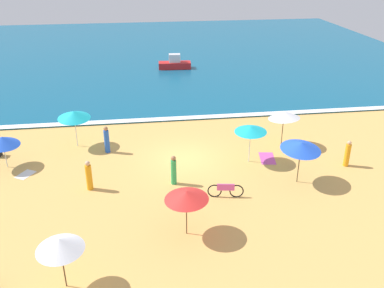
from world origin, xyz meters
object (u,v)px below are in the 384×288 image
at_px(beach_umbrella_0, 251,129).
at_px(beachgoer_8, 347,154).
at_px(parked_bicycle, 226,190).
at_px(beachgoer_5, 174,170).
at_px(beachgoer_1, 89,176).
at_px(beach_umbrella_4, 284,115).
at_px(beachgoer_7, 107,140).
at_px(small_boat_0, 175,64).
at_px(beach_umbrella_5, 60,244).
at_px(beach_umbrella_3, 186,195).
at_px(beach_umbrella_1, 2,141).
at_px(beach_umbrella_2, 301,146).
at_px(beach_umbrella_6, 74,115).

height_order(beach_umbrella_0, beachgoer_8, beach_umbrella_0).
distance_m(parked_bicycle, beachgoer_5, 2.98).
bearing_deg(beachgoer_1, beach_umbrella_4, 18.12).
relative_size(parked_bicycle, beachgoer_5, 1.10).
relative_size(beach_umbrella_4, beachgoer_5, 1.68).
xyz_separation_m(beachgoer_7, small_boat_0, (6.03, 18.58, -0.23)).
relative_size(beach_umbrella_5, beachgoer_8, 1.41).
bearing_deg(beachgoer_1, small_boat_0, 73.58).
height_order(beach_umbrella_3, beach_umbrella_5, beach_umbrella_5).
bearing_deg(beach_umbrella_5, beach_umbrella_1, 114.44).
relative_size(beach_umbrella_5, beachgoer_7, 1.31).
xyz_separation_m(beach_umbrella_2, beach_umbrella_5, (-11.24, -6.13, -0.20)).
bearing_deg(beach_umbrella_3, beachgoer_1, 135.63).
bearing_deg(beachgoer_8, small_boat_0, 108.84).
bearing_deg(beach_umbrella_5, beachgoer_5, 55.63).
distance_m(beach_umbrella_6, beachgoer_8, 16.35).
xyz_separation_m(beach_umbrella_0, small_boat_0, (-2.22, 20.99, -1.47)).
bearing_deg(beachgoer_1, beach_umbrella_0, 11.88).
relative_size(beach_umbrella_2, beachgoer_5, 1.58).
height_order(beach_umbrella_2, beachgoer_8, beach_umbrella_2).
xyz_separation_m(beach_umbrella_5, beachgoer_1, (0.33, 6.90, -1.15)).
distance_m(beach_umbrella_3, small_boat_0, 27.40).
bearing_deg(beachgoer_7, beach_umbrella_2, -26.44).
distance_m(beach_umbrella_3, beachgoer_7, 9.54).
xyz_separation_m(beach_umbrella_4, beach_umbrella_6, (-12.80, 1.65, 0.04)).
xyz_separation_m(beach_umbrella_1, beachgoer_7, (5.61, 1.16, -0.83)).
bearing_deg(beachgoer_5, beachgoer_1, 179.48).
height_order(beach_umbrella_1, beachgoer_1, beach_umbrella_1).
height_order(beach_umbrella_5, beachgoer_8, beach_umbrella_5).
bearing_deg(beachgoer_8, beach_umbrella_5, -152.95).
relative_size(parked_bicycle, beachgoer_1, 1.11).
distance_m(beach_umbrella_1, beachgoer_1, 5.88).
relative_size(beach_umbrella_4, beach_umbrella_6, 1.13).
bearing_deg(beachgoer_8, beach_umbrella_6, 162.68).
bearing_deg(beachgoer_7, small_boat_0, 72.02).
relative_size(beach_umbrella_4, small_boat_0, 0.83).
bearing_deg(beachgoer_8, beach_umbrella_2, -158.34).
bearing_deg(beach_umbrella_4, parked_bicycle, -131.15).
relative_size(beach_umbrella_1, beachgoer_8, 1.64).
bearing_deg(beach_umbrella_3, beachgoer_5, 91.68).
height_order(beach_umbrella_0, beach_umbrella_2, beach_umbrella_2).
bearing_deg(beach_umbrella_5, beach_umbrella_0, 43.38).
height_order(beach_umbrella_3, beachgoer_1, beach_umbrella_3).
distance_m(beachgoer_5, beachgoer_8, 10.01).
xyz_separation_m(beach_umbrella_0, beach_umbrella_4, (2.63, 1.91, 0.02)).
xyz_separation_m(beach_umbrella_2, beach_umbrella_4, (0.69, 4.56, -0.05)).
height_order(beach_umbrella_5, beachgoer_1, beach_umbrella_5).
relative_size(beach_umbrella_3, beachgoer_1, 1.63).
distance_m(beach_umbrella_1, beachgoer_5, 9.82).
height_order(beach_umbrella_4, beach_umbrella_5, beach_umbrella_4).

